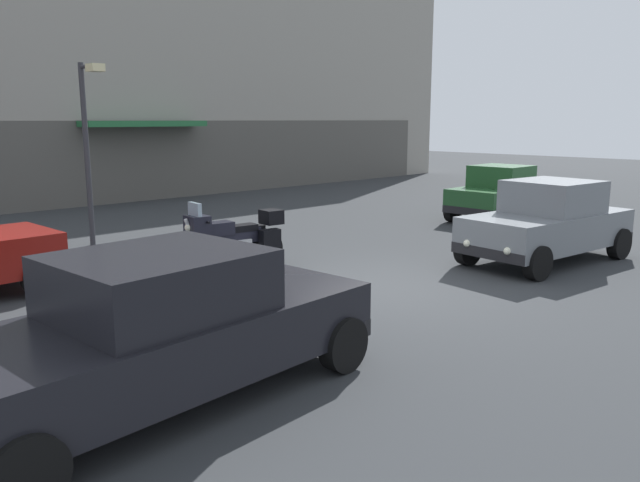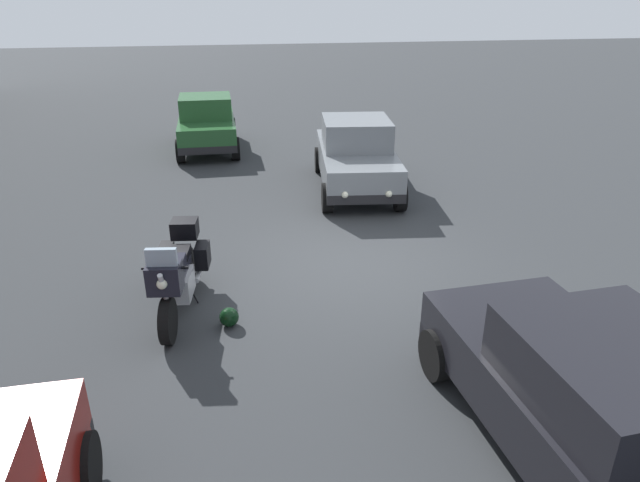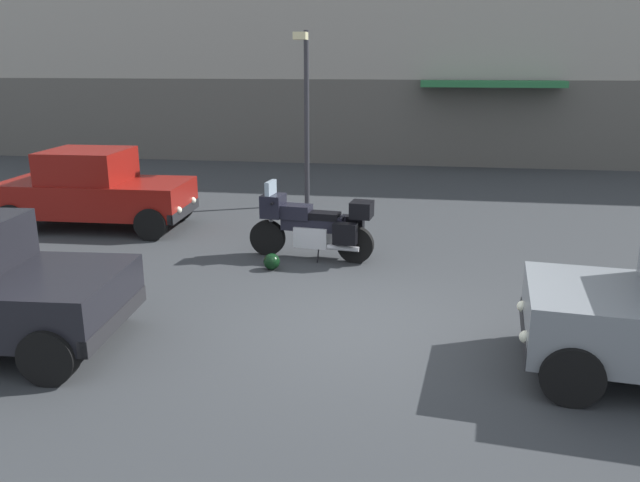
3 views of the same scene
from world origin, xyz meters
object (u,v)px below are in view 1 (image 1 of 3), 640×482
object	(u,v)px
car_wagon_end	(548,222)
helmet	(231,274)
motorcycle	(233,238)
car_sedan_far	(163,328)
streetlamp_curbside	(89,134)
car_compact_side	(500,193)

from	to	relation	value
car_wagon_end	helmet	bearing A→B (deg)	-22.96
motorcycle	car_wagon_end	xyz separation A→B (m)	(4.97, -3.83, 0.19)
helmet	car_wagon_end	distance (m)	6.41
helmet	motorcycle	bearing A→B (deg)	50.21
car_sedan_far	streetlamp_curbside	distance (m)	8.96
motorcycle	car_wagon_end	size ratio (longest dim) A/B	0.57
helmet	car_sedan_far	world-z (taller)	car_sedan_far
car_sedan_far	car_wagon_end	world-z (taller)	car_wagon_end
motorcycle	car_sedan_far	distance (m)	5.73
streetlamp_curbside	car_wagon_end	bearing A→B (deg)	-53.58
motorcycle	streetlamp_curbside	bearing A→B (deg)	-71.19
car_sedan_far	car_wagon_end	distance (m)	8.92
helmet	car_sedan_far	xyz separation A→B (m)	(-3.35, -3.45, 0.64)
helmet	car_compact_side	bearing A→B (deg)	2.08
motorcycle	car_compact_side	xyz separation A→B (m)	(9.14, -0.35, 0.15)
car_sedan_far	streetlamp_curbside	size ratio (longest dim) A/B	1.15
streetlamp_curbside	car_compact_side	bearing A→B (deg)	-23.88
motorcycle	car_compact_side	distance (m)	9.15
car_compact_side	streetlamp_curbside	xyz separation A→B (m)	(-10.00, 4.43, 1.75)
car_sedan_far	streetlamp_curbside	xyz separation A→B (m)	(3.08, 8.23, 1.74)
helmet	car_compact_side	distance (m)	9.76
motorcycle	car_compact_side	size ratio (longest dim) A/B	0.65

